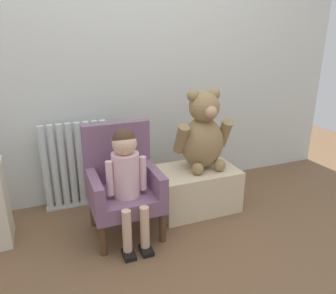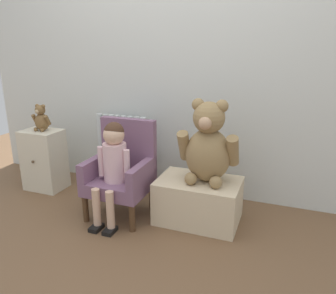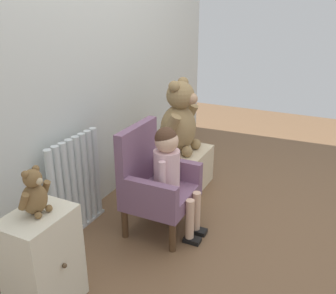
{
  "view_description": "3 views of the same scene",
  "coord_description": "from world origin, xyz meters",
  "px_view_note": "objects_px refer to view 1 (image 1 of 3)",
  "views": [
    {
      "loc": [
        -0.67,
        -1.32,
        1.28
      ],
      "look_at": [
        0.1,
        0.62,
        0.54
      ],
      "focal_mm": 35.0,
      "sensor_mm": 36.0,
      "label": 1
    },
    {
      "loc": [
        0.91,
        -1.43,
        1.24
      ],
      "look_at": [
        0.13,
        0.62,
        0.56
      ],
      "focal_mm": 35.0,
      "sensor_mm": 36.0,
      "label": 2
    },
    {
      "loc": [
        -2.18,
        -0.45,
        1.47
      ],
      "look_at": [
        -0.02,
        0.6,
        0.52
      ],
      "focal_mm": 40.0,
      "sensor_mm": 36.0,
      "label": 3
    }
  ],
  "objects_px": {
    "low_bench": "(196,188)",
    "large_teddy_bear": "(203,134)",
    "radiator": "(76,166)",
    "child_figure": "(127,170)",
    "child_armchair": "(123,183)"
  },
  "relations": [
    {
      "from": "radiator",
      "to": "child_armchair",
      "type": "distance_m",
      "value": 0.51
    },
    {
      "from": "radiator",
      "to": "low_bench",
      "type": "relative_size",
      "value": 1.12
    },
    {
      "from": "radiator",
      "to": "child_figure",
      "type": "height_order",
      "value": "child_figure"
    },
    {
      "from": "radiator",
      "to": "low_bench",
      "type": "height_order",
      "value": "radiator"
    },
    {
      "from": "child_armchair",
      "to": "child_figure",
      "type": "height_order",
      "value": "child_figure"
    },
    {
      "from": "child_figure",
      "to": "low_bench",
      "type": "distance_m",
      "value": 0.69
    },
    {
      "from": "child_figure",
      "to": "low_bench",
      "type": "xyz_separation_m",
      "value": [
        0.58,
        0.2,
        -0.32
      ]
    },
    {
      "from": "low_bench",
      "to": "large_teddy_bear",
      "type": "bearing_deg",
      "value": 20.36
    },
    {
      "from": "low_bench",
      "to": "radiator",
      "type": "bearing_deg",
      "value": 156.06
    },
    {
      "from": "low_bench",
      "to": "large_teddy_bear",
      "type": "height_order",
      "value": "large_teddy_bear"
    },
    {
      "from": "child_armchair",
      "to": "low_bench",
      "type": "distance_m",
      "value": 0.61
    },
    {
      "from": "child_figure",
      "to": "low_bench",
      "type": "bearing_deg",
      "value": 19.24
    },
    {
      "from": "child_figure",
      "to": "low_bench",
      "type": "height_order",
      "value": "child_figure"
    },
    {
      "from": "child_armchair",
      "to": "low_bench",
      "type": "height_order",
      "value": "child_armchair"
    },
    {
      "from": "radiator",
      "to": "child_figure",
      "type": "xyz_separation_m",
      "value": [
        0.24,
        -0.57,
        0.15
      ]
    }
  ]
}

